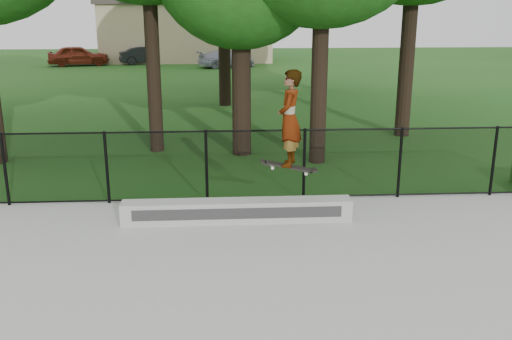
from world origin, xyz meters
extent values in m
cube|color=#ACADA8|center=(0.58, 4.70, 0.27)|extent=(4.27, 0.40, 0.41)
imported|color=maroon|center=(-9.23, 34.50, 0.68)|extent=(4.21, 2.45, 1.36)
imported|color=black|center=(-4.82, 35.37, 0.60)|extent=(3.53, 2.22, 1.20)
imported|color=#A5A5BB|center=(0.76, 32.77, 0.55)|extent=(3.78, 2.66, 1.09)
cube|color=black|center=(1.50, 4.45, 1.19)|extent=(0.83, 0.23, 0.21)
imported|color=#A2C9D5|center=(1.50, 4.45, 2.05)|extent=(0.54, 0.70, 1.69)
cylinder|color=black|center=(-4.00, 5.90, 0.81)|extent=(0.06, 0.06, 1.50)
cylinder|color=black|center=(-2.00, 5.90, 0.81)|extent=(0.06, 0.06, 1.50)
cylinder|color=black|center=(0.00, 5.90, 0.81)|extent=(0.06, 0.06, 1.50)
cylinder|color=black|center=(2.00, 5.90, 0.81)|extent=(0.06, 0.06, 1.50)
cylinder|color=black|center=(4.00, 5.90, 0.81)|extent=(0.06, 0.06, 1.50)
cylinder|color=black|center=(6.00, 5.90, 0.81)|extent=(0.06, 0.06, 1.50)
cylinder|color=black|center=(0.00, 5.90, 1.53)|extent=(16.00, 0.04, 0.04)
cylinder|color=black|center=(0.00, 5.90, 0.11)|extent=(16.00, 0.04, 0.04)
cube|color=black|center=(0.00, 5.90, 0.81)|extent=(16.00, 0.01, 1.50)
cylinder|color=black|center=(-1.50, 10.50, 2.69)|extent=(0.44, 0.44, 5.39)
cylinder|color=black|center=(2.80, 9.00, 2.31)|extent=(0.44, 0.44, 4.62)
cylinder|color=black|center=(6.00, 12.00, 2.68)|extent=(0.44, 0.44, 5.36)
cylinder|color=black|center=(0.50, 18.00, 2.79)|extent=(0.44, 0.44, 5.58)
cylinder|color=black|center=(5.00, 22.00, 2.18)|extent=(0.44, 0.44, 4.36)
cylinder|color=black|center=(0.87, 9.98, 1.93)|extent=(0.44, 0.44, 3.86)
cube|color=#C4AB8A|center=(-2.00, 38.00, 2.00)|extent=(12.00, 6.00, 4.00)
cube|color=#3F3833|center=(-2.00, 38.00, 4.15)|extent=(12.40, 6.40, 0.30)
camera|label=1|loc=(0.30, -5.27, 3.95)|focal=40.00mm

